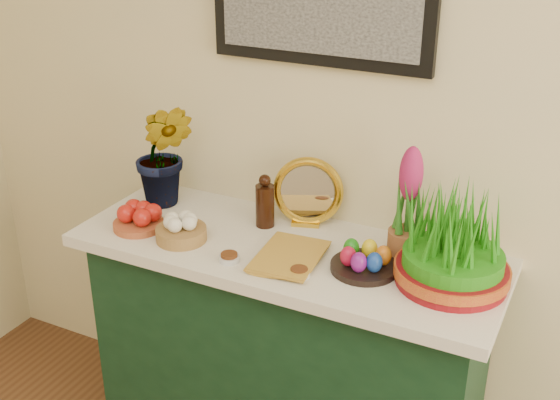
# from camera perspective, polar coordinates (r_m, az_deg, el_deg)

# --- Properties ---
(sideboard) EXTENTS (1.30, 0.45, 0.85)m
(sideboard) POSITION_cam_1_polar(r_m,az_deg,el_deg) (2.53, 0.52, -12.98)
(sideboard) COLOR #13361F
(sideboard) RESTS_ON ground
(tablecloth) EXTENTS (1.40, 0.55, 0.04)m
(tablecloth) POSITION_cam_1_polar(r_m,az_deg,el_deg) (2.28, 0.56, -4.10)
(tablecloth) COLOR white
(tablecloth) RESTS_ON sideboard
(hyacinth_green) EXTENTS (0.31, 0.28, 0.51)m
(hyacinth_green) POSITION_cam_1_polar(r_m,az_deg,el_deg) (2.49, -9.48, 5.02)
(hyacinth_green) COLOR #2C731F
(hyacinth_green) RESTS_ON tablecloth
(apple_bowl) EXTENTS (0.19, 0.19, 0.09)m
(apple_bowl) POSITION_cam_1_polar(r_m,az_deg,el_deg) (2.41, -11.47, -1.48)
(apple_bowl) COLOR #A9502D
(apple_bowl) RESTS_ON tablecloth
(garlic_basket) EXTENTS (0.20, 0.20, 0.09)m
(garlic_basket) POSITION_cam_1_polar(r_m,az_deg,el_deg) (2.31, -8.05, -2.38)
(garlic_basket) COLOR #A77543
(garlic_basket) RESTS_ON tablecloth
(vinegar_cruet) EXTENTS (0.06, 0.06, 0.19)m
(vinegar_cruet) POSITION_cam_1_polar(r_m,az_deg,el_deg) (2.36, -1.23, -0.28)
(vinegar_cruet) COLOR black
(vinegar_cruet) RESTS_ON tablecloth
(mirror) EXTENTS (0.24, 0.12, 0.24)m
(mirror) POSITION_cam_1_polar(r_m,az_deg,el_deg) (2.37, 2.29, 0.63)
(mirror) COLOR gold
(mirror) RESTS_ON tablecloth
(book) EXTENTS (0.20, 0.27, 0.03)m
(book) POSITION_cam_1_polar(r_m,az_deg,el_deg) (2.21, -1.60, -4.10)
(book) COLOR #BB8C2F
(book) RESTS_ON tablecloth
(spice_dish_left) EXTENTS (0.07, 0.07, 0.03)m
(spice_dish_left) POSITION_cam_1_polar(r_m,az_deg,el_deg) (2.18, -4.15, -4.69)
(spice_dish_left) COLOR silver
(spice_dish_left) RESTS_ON tablecloth
(spice_dish_right) EXTENTS (0.07, 0.07, 0.03)m
(spice_dish_right) POSITION_cam_1_polar(r_m,az_deg,el_deg) (2.10, 1.57, -5.93)
(spice_dish_right) COLOR silver
(spice_dish_right) RESTS_ON tablecloth
(egg_plate) EXTENTS (0.24, 0.24, 0.08)m
(egg_plate) POSITION_cam_1_polar(r_m,az_deg,el_deg) (2.13, 6.86, -4.95)
(egg_plate) COLOR black
(egg_plate) RESTS_ON tablecloth
(hyacinth_pink) EXTENTS (0.11, 0.11, 0.37)m
(hyacinth_pink) POSITION_cam_1_polar(r_m,az_deg,el_deg) (2.16, 10.38, -0.75)
(hyacinth_pink) COLOR #995D36
(hyacinth_pink) RESTS_ON tablecloth
(wheatgrass_sabzeh) EXTENTS (0.34, 0.34, 0.28)m
(wheatgrass_sabzeh) POSITION_cam_1_polar(r_m,az_deg,el_deg) (2.07, 13.99, -3.71)
(wheatgrass_sabzeh) COLOR maroon
(wheatgrass_sabzeh) RESTS_ON tablecloth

